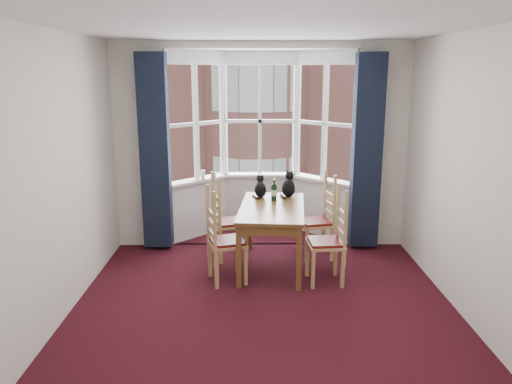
{
  "coord_description": "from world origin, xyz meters",
  "views": [
    {
      "loc": [
        -0.12,
        -4.54,
        2.41
      ],
      "look_at": [
        -0.08,
        1.05,
        1.05
      ],
      "focal_mm": 35.0,
      "sensor_mm": 36.0,
      "label": 1
    }
  ],
  "objects_px": {
    "chair_right_far": "(322,222)",
    "chair_right_near": "(333,243)",
    "candle_tall": "(203,175)",
    "candle_short": "(214,176)",
    "chair_left_far": "(223,224)",
    "cat_left": "(260,188)",
    "chair_left_near": "(219,243)",
    "cat_right": "(288,187)",
    "wine_bottle": "(274,191)",
    "dining_table": "(272,214)"
  },
  "relations": [
    {
      "from": "chair_left_near",
      "to": "wine_bottle",
      "type": "distance_m",
      "value": 1.09
    },
    {
      "from": "chair_right_far",
      "to": "chair_right_near",
      "type": "bearing_deg",
      "value": -89.2
    },
    {
      "from": "candle_short",
      "to": "cat_left",
      "type": "bearing_deg",
      "value": -48.96
    },
    {
      "from": "cat_right",
      "to": "candle_short",
      "type": "bearing_deg",
      "value": 144.67
    },
    {
      "from": "chair_left_near",
      "to": "cat_right",
      "type": "height_order",
      "value": "cat_right"
    },
    {
      "from": "chair_right_near",
      "to": "wine_bottle",
      "type": "height_order",
      "value": "wine_bottle"
    },
    {
      "from": "dining_table",
      "to": "cat_right",
      "type": "height_order",
      "value": "cat_right"
    },
    {
      "from": "candle_tall",
      "to": "wine_bottle",
      "type": "bearing_deg",
      "value": -43.02
    },
    {
      "from": "chair_right_near",
      "to": "chair_right_far",
      "type": "relative_size",
      "value": 1.0
    },
    {
      "from": "chair_left_far",
      "to": "candle_short",
      "type": "xyz_separation_m",
      "value": [
        -0.18,
        0.96,
        0.44
      ]
    },
    {
      "from": "chair_right_near",
      "to": "dining_table",
      "type": "bearing_deg",
      "value": 145.42
    },
    {
      "from": "cat_left",
      "to": "candle_tall",
      "type": "xyz_separation_m",
      "value": [
        -0.83,
        0.74,
        0.03
      ]
    },
    {
      "from": "chair_left_near",
      "to": "chair_right_near",
      "type": "height_order",
      "value": "same"
    },
    {
      "from": "candle_short",
      "to": "chair_right_near",
      "type": "bearing_deg",
      "value": -49.15
    },
    {
      "from": "chair_left_near",
      "to": "chair_right_near",
      "type": "distance_m",
      "value": 1.31
    },
    {
      "from": "dining_table",
      "to": "candle_short",
      "type": "xyz_separation_m",
      "value": [
        -0.8,
        1.25,
        0.23
      ]
    },
    {
      "from": "cat_right",
      "to": "chair_left_far",
      "type": "bearing_deg",
      "value": -165.43
    },
    {
      "from": "cat_left",
      "to": "wine_bottle",
      "type": "distance_m",
      "value": 0.26
    },
    {
      "from": "chair_right_near",
      "to": "chair_right_far",
      "type": "xyz_separation_m",
      "value": [
        -0.01,
        0.82,
        0.0
      ]
    },
    {
      "from": "dining_table",
      "to": "cat_left",
      "type": "relative_size",
      "value": 4.96
    },
    {
      "from": "cat_left",
      "to": "chair_left_far",
      "type": "bearing_deg",
      "value": -158.26
    },
    {
      "from": "dining_table",
      "to": "candle_tall",
      "type": "distance_m",
      "value": 1.58
    },
    {
      "from": "candle_tall",
      "to": "candle_short",
      "type": "relative_size",
      "value": 1.39
    },
    {
      "from": "chair_left_far",
      "to": "candle_tall",
      "type": "distance_m",
      "value": 1.09
    },
    {
      "from": "chair_left_far",
      "to": "wine_bottle",
      "type": "distance_m",
      "value": 0.79
    },
    {
      "from": "dining_table",
      "to": "chair_left_far",
      "type": "xyz_separation_m",
      "value": [
        -0.62,
        0.29,
        -0.22
      ]
    },
    {
      "from": "cat_left",
      "to": "chair_right_near",
      "type": "bearing_deg",
      "value": -49.3
    },
    {
      "from": "chair_left_near",
      "to": "candle_tall",
      "type": "relative_size",
      "value": 7.06
    },
    {
      "from": "candle_tall",
      "to": "candle_short",
      "type": "xyz_separation_m",
      "value": [
        0.16,
        0.03,
        -0.02
      ]
    },
    {
      "from": "cat_left",
      "to": "cat_right",
      "type": "relative_size",
      "value": 0.87
    },
    {
      "from": "chair_right_far",
      "to": "cat_left",
      "type": "distance_m",
      "value": 0.93
    },
    {
      "from": "dining_table",
      "to": "cat_left",
      "type": "distance_m",
      "value": 0.55
    },
    {
      "from": "chair_right_near",
      "to": "wine_bottle",
      "type": "bearing_deg",
      "value": 130.68
    },
    {
      "from": "chair_right_far",
      "to": "cat_left",
      "type": "height_order",
      "value": "cat_left"
    },
    {
      "from": "chair_left_far",
      "to": "candle_short",
      "type": "bearing_deg",
      "value": 100.49
    },
    {
      "from": "chair_right_far",
      "to": "candle_short",
      "type": "bearing_deg",
      "value": 148.5
    },
    {
      "from": "chair_left_far",
      "to": "candle_tall",
      "type": "xyz_separation_m",
      "value": [
        -0.34,
        0.93,
        0.46
      ]
    },
    {
      "from": "chair_right_near",
      "to": "cat_left",
      "type": "distance_m",
      "value": 1.34
    },
    {
      "from": "chair_left_near",
      "to": "candle_tall",
      "type": "distance_m",
      "value": 1.78
    },
    {
      "from": "chair_left_far",
      "to": "wine_bottle",
      "type": "bearing_deg",
      "value": -0.14
    },
    {
      "from": "chair_right_far",
      "to": "cat_right",
      "type": "relative_size",
      "value": 2.63
    },
    {
      "from": "chair_left_far",
      "to": "cat_right",
      "type": "relative_size",
      "value": 2.63
    },
    {
      "from": "dining_table",
      "to": "candle_tall",
      "type": "xyz_separation_m",
      "value": [
        -0.97,
        1.22,
        0.24
      ]
    },
    {
      "from": "chair_left_near",
      "to": "cat_right",
      "type": "relative_size",
      "value": 2.63
    },
    {
      "from": "dining_table",
      "to": "chair_right_near",
      "type": "bearing_deg",
      "value": -34.58
    },
    {
      "from": "chair_left_far",
      "to": "candle_tall",
      "type": "bearing_deg",
      "value": 110.12
    },
    {
      "from": "chair_left_far",
      "to": "cat_right",
      "type": "height_order",
      "value": "cat_right"
    },
    {
      "from": "cat_left",
      "to": "candle_tall",
      "type": "bearing_deg",
      "value": 138.43
    },
    {
      "from": "dining_table",
      "to": "wine_bottle",
      "type": "relative_size",
      "value": 5.35
    },
    {
      "from": "chair_right_far",
      "to": "wine_bottle",
      "type": "relative_size",
      "value": 3.25
    }
  ]
}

